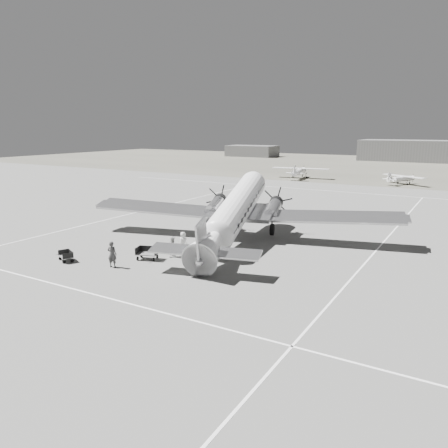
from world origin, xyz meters
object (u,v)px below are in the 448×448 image
(baggage_cart_near, at_px, (147,253))
(passenger, at_px, (183,242))
(ramp_agent, at_px, (173,247))
(light_plane_left, at_px, (300,173))
(shed_secondary, at_px, (252,151))
(light_plane_right, at_px, (402,180))
(dc3_airliner, at_px, (235,212))
(baggage_cart_far, at_px, (66,256))
(hangar_main, at_px, (430,151))
(ground_crew, at_px, (112,254))

(baggage_cart_near, distance_m, passenger, 3.61)
(baggage_cart_near, bearing_deg, passenger, 52.89)
(ramp_agent, distance_m, passenger, 1.73)
(light_plane_left, bearing_deg, passenger, -86.52)
(shed_secondary, distance_m, light_plane_right, 85.95)
(dc3_airliner, bearing_deg, baggage_cart_far, -142.16)
(baggage_cart_far, bearing_deg, ramp_agent, 64.01)
(light_plane_right, bearing_deg, shed_secondary, 167.51)
(light_plane_right, bearing_deg, passenger, -67.33)
(light_plane_right, relative_size, baggage_cart_near, 5.05)
(dc3_airliner, distance_m, passenger, 5.73)
(shed_secondary, relative_size, light_plane_right, 1.97)
(hangar_main, height_order, shed_secondary, hangar_main)
(hangar_main, distance_m, baggage_cart_far, 130.74)
(dc3_airliner, relative_size, light_plane_left, 2.56)
(shed_secondary, distance_m, passenger, 129.08)
(light_plane_right, height_order, baggage_cart_far, light_plane_right)
(baggage_cart_far, bearing_deg, passenger, 72.83)
(shed_secondary, distance_m, light_plane_left, 72.72)
(ramp_agent, bearing_deg, baggage_cart_near, 136.41)
(hangar_main, xyz_separation_m, light_plane_left, (-18.69, -64.84, -2.06))
(hangar_main, bearing_deg, dc3_airliner, -92.40)
(light_plane_left, distance_m, ramp_agent, 60.85)
(light_plane_left, xyz_separation_m, baggage_cart_far, (4.71, -65.11, -0.83))
(dc3_airliner, height_order, light_plane_right, dc3_airliner)
(hangar_main, height_order, ramp_agent, hangar_main)
(light_plane_left, distance_m, baggage_cart_near, 62.28)
(dc3_airliner, xyz_separation_m, ramp_agent, (-2.30, -6.44, -2.06))
(shed_secondary, distance_m, dc3_airliner, 125.85)
(shed_secondary, height_order, light_plane_right, shed_secondary)
(dc3_airliner, distance_m, baggage_cart_far, 15.06)
(ground_crew, bearing_deg, baggage_cart_near, -124.56)
(ramp_agent, bearing_deg, ground_crew, 148.12)
(hangar_main, bearing_deg, shed_secondary, -175.24)
(shed_secondary, bearing_deg, dc3_airliner, -64.06)
(ground_crew, bearing_deg, passenger, -124.34)
(dc3_airliner, relative_size, passenger, 17.59)
(hangar_main, relative_size, ramp_agent, 24.46)
(ramp_agent, bearing_deg, baggage_cart_far, 123.87)
(light_plane_left, height_order, ramp_agent, light_plane_left)
(baggage_cart_far, distance_m, ground_crew, 4.47)
(hangar_main, relative_size, baggage_cart_near, 23.21)
(ground_crew, xyz_separation_m, ramp_agent, (2.38, 4.60, -0.17))
(hangar_main, relative_size, shed_secondary, 2.33)
(hangar_main, relative_size, light_plane_right, 4.60)
(shed_secondary, bearing_deg, baggage_cart_far, -69.78)
(shed_secondary, xyz_separation_m, baggage_cart_near, (51.39, -121.29, -1.49))
(hangar_main, xyz_separation_m, passenger, (-7.45, -122.89, -2.43))
(ground_crew, distance_m, ramp_agent, 5.18)
(hangar_main, distance_m, baggage_cart_near, 126.61)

